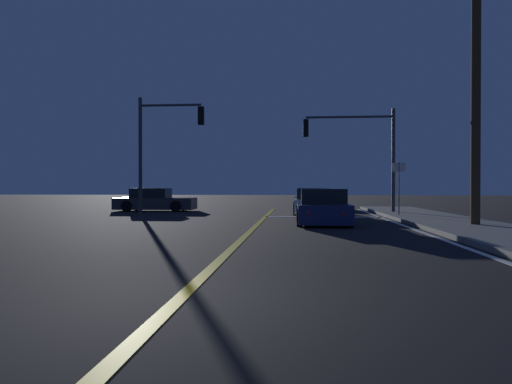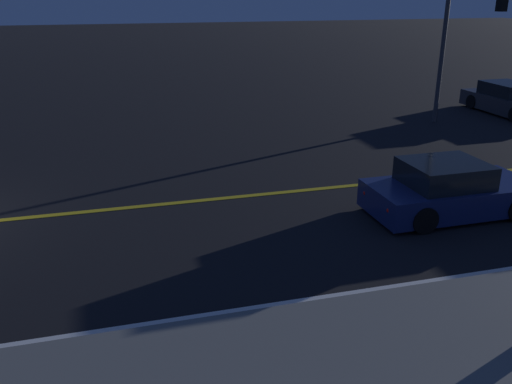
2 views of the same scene
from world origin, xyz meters
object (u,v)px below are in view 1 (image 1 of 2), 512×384
at_px(traffic_signal_near_right, 359,143).
at_px(street_sign_corner, 399,180).
at_px(car_following_oncoming_navy, 323,209).
at_px(traffic_signal_far_left, 163,137).
at_px(car_distant_tail_white, 312,203).
at_px(car_mid_block_charcoal, 154,201).
at_px(car_far_approaching_silver, 309,199).
at_px(utility_pole_right, 476,58).

height_order(traffic_signal_near_right, street_sign_corner, traffic_signal_near_right).
height_order(car_following_oncoming_navy, street_sign_corner, street_sign_corner).
height_order(car_following_oncoming_navy, traffic_signal_far_left, traffic_signal_far_left).
xyz_separation_m(car_following_oncoming_navy, street_sign_corner, (3.65, 3.92, 1.13)).
bearing_deg(car_distant_tail_white, street_sign_corner, -38.59).
distance_m(car_mid_block_charcoal, street_sign_corner, 14.13).
xyz_separation_m(car_mid_block_charcoal, car_following_oncoming_navy, (9.34, -9.35, -0.00)).
relative_size(traffic_signal_near_right, street_sign_corner, 2.12).
xyz_separation_m(car_far_approaching_silver, traffic_signal_near_right, (2.27, -9.05, 3.09)).
distance_m(traffic_signal_far_left, street_sign_corner, 11.65).
xyz_separation_m(car_mid_block_charcoal, car_distant_tail_white, (9.19, -2.36, 0.00)).
bearing_deg(utility_pole_right, car_mid_block_charcoal, 142.94).
bearing_deg(car_distant_tail_white, car_mid_block_charcoal, 165.85).
distance_m(traffic_signal_near_right, street_sign_corner, 3.71).
bearing_deg(traffic_signal_far_left, car_distant_tail_white, 12.44).
bearing_deg(car_far_approaching_silver, car_distant_tail_white, -87.66).
relative_size(car_following_oncoming_navy, traffic_signal_far_left, 0.70).
distance_m(car_following_oncoming_navy, traffic_signal_near_right, 7.72).
relative_size(traffic_signal_far_left, street_sign_corner, 2.32).
height_order(car_following_oncoming_navy, car_distant_tail_white, same).
bearing_deg(car_following_oncoming_navy, traffic_signal_near_right, 71.52).
bearing_deg(car_following_oncoming_navy, traffic_signal_far_left, 144.97).
height_order(car_mid_block_charcoal, traffic_signal_near_right, traffic_signal_near_right).
distance_m(utility_pole_right, street_sign_corner, 6.94).
distance_m(car_distant_tail_white, traffic_signal_near_right, 3.89).
relative_size(car_mid_block_charcoal, street_sign_corner, 1.83).
bearing_deg(car_distant_tail_white, utility_pole_right, -58.26).
relative_size(car_distant_tail_white, car_far_approaching_silver, 1.06).
bearing_deg(traffic_signal_far_left, utility_pole_right, -28.20).
relative_size(car_far_approaching_silver, street_sign_corner, 1.75).
height_order(traffic_signal_far_left, utility_pole_right, utility_pole_right).
bearing_deg(utility_pole_right, street_sign_corner, 104.43).
height_order(car_far_approaching_silver, street_sign_corner, street_sign_corner).
bearing_deg(utility_pole_right, car_distant_tail_white, 121.46).
distance_m(car_following_oncoming_navy, street_sign_corner, 5.47).
xyz_separation_m(utility_pole_right, street_sign_corner, (-1.40, 5.44, -4.07)).
bearing_deg(street_sign_corner, traffic_signal_near_right, 117.44).
bearing_deg(utility_pole_right, car_far_approaching_silver, 106.52).
bearing_deg(street_sign_corner, utility_pole_right, -75.57).
bearing_deg(car_following_oncoming_navy, street_sign_corner, 46.68).
distance_m(car_far_approaching_silver, traffic_signal_far_left, 13.36).
distance_m(traffic_signal_near_right, traffic_signal_far_left, 10.00).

